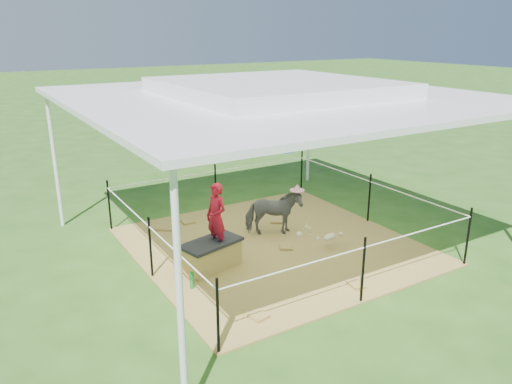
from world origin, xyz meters
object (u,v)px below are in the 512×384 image
straw_bale (212,256)px  pony (273,213)px  woman (216,211)px  picnic_table_near (181,135)px  trash_barrel (285,138)px  green_bottle (192,280)px  foal (330,235)px  distant_person (202,131)px  picnic_table_far (261,122)px

straw_bale → pony: pony is taller
straw_bale → woman: bearing=0.0°
woman → picnic_table_near: 8.95m
trash_barrel → picnic_table_near: size_ratio=0.45×
picnic_table_near → green_bottle: bearing=-120.6°
foal → picnic_table_near: bearing=69.7°
foal → green_bottle: bearing=167.4°
woman → picnic_table_near: woman is taller
distant_person → picnic_table_far: bearing=-168.5°
woman → picnic_table_far: size_ratio=0.65×
picnic_table_far → picnic_table_near: bearing=-159.9°
woman → pony: (1.49, 0.64, -0.52)m
woman → picnic_table_far: (6.61, 9.33, -0.63)m
woman → picnic_table_near: size_ratio=0.58×
pony → trash_barrel: bearing=-12.8°
straw_bale → distant_person: (3.73, 8.16, 0.28)m
pony → straw_bale: bearing=135.2°
pony → picnic_table_near: 7.93m
picnic_table_near → distant_person: 0.71m
woman → distant_person: bearing=141.9°
foal → distant_person: (1.63, 8.55, 0.25)m
picnic_table_near → foal: bearing=-104.7°
green_bottle → distant_person: distant_person is taller
woman → pony: 1.70m
picnic_table_near → picnic_table_far: 3.74m
straw_bale → trash_barrel: (5.61, 6.14, 0.20)m
picnic_table_near → picnic_table_far: picnic_table_near is taller
pony → picnic_table_far: size_ratio=0.61×
green_bottle → distant_person: bearing=63.6°
green_bottle → pony: pony is taller
picnic_table_near → trash_barrel: bearing=-50.4°
green_bottle → distant_person: size_ratio=0.24×
foal → picnic_table_far: picnic_table_far is taller
woman → green_bottle: size_ratio=4.32×
foal → trash_barrel: size_ratio=0.99×
woman → trash_barrel: (5.51, 6.14, -0.55)m
woman → picnic_table_near: bearing=146.4°
pony → trash_barrel: (4.02, 5.50, -0.03)m
straw_bale → foal: foal is taller
foal → picnic_table_far: 10.76m
picnic_table_near → pony: bearing=-109.1°
straw_bale → picnic_table_far: size_ratio=0.54×
picnic_table_near → distant_person: bearing=-30.6°
pony → distant_person: bearing=7.5°
distant_person → green_bottle: bearing=53.6°
green_bottle → picnic_table_near: size_ratio=0.13×
green_bottle → foal: (2.65, 0.06, 0.11)m
green_bottle → trash_barrel: size_ratio=0.29×
pony → foal: size_ratio=1.20×
woman → pony: woman is taller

